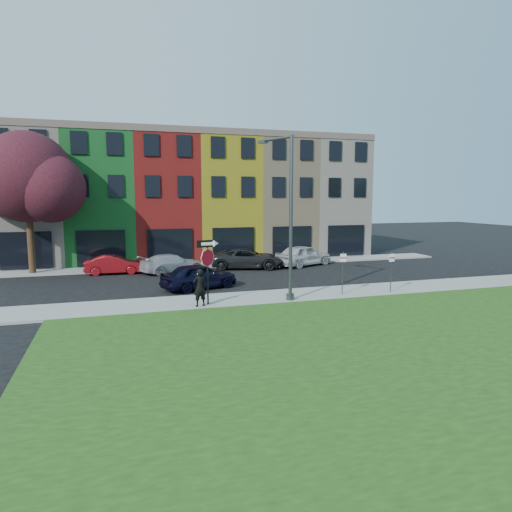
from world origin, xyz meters
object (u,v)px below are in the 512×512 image
object	(u,v)px
sedan_near	(199,276)
street_lamp	(288,218)
stop_sign	(208,259)
man	(200,288)

from	to	relation	value
sedan_near	street_lamp	bearing A→B (deg)	-159.30
stop_sign	sedan_near	size ratio (longest dim) A/B	0.66
man	street_lamp	distance (m)	5.48
street_lamp	man	bearing A→B (deg)	160.04
man	sedan_near	distance (m)	4.65
stop_sign	street_lamp	distance (m)	4.43
sedan_near	stop_sign	bearing A→B (deg)	156.10
stop_sign	sedan_near	bearing A→B (deg)	73.66
sedan_near	street_lamp	world-z (taller)	street_lamp
man	street_lamp	xyz separation A→B (m)	(4.46, 0.19, 3.16)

